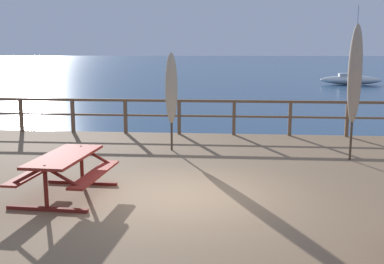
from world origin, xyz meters
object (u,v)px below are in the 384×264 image
object	(u,v)px
patio_umbrella_short_front	(355,75)
patio_umbrella_short_mid	(171,89)
sailboat_distant	(351,79)
picnic_table_back_right	(65,166)

from	to	relation	value
patio_umbrella_short_front	patio_umbrella_short_mid	size ratio (longest dim) A/B	1.26
patio_umbrella_short_front	sailboat_distant	bearing A→B (deg)	76.02
patio_umbrella_short_front	patio_umbrella_short_mid	world-z (taller)	patio_umbrella_short_front
patio_umbrella_short_front	patio_umbrella_short_mid	bearing A→B (deg)	170.42
sailboat_distant	patio_umbrella_short_front	bearing A→B (deg)	-103.98
picnic_table_back_right	patio_umbrella_short_front	distance (m)	6.84
picnic_table_back_right	patio_umbrella_short_front	world-z (taller)	patio_umbrella_short_front
patio_umbrella_short_front	sailboat_distant	world-z (taller)	sailboat_distant
patio_umbrella_short_front	sailboat_distant	distance (m)	37.51
picnic_table_back_right	patio_umbrella_short_mid	xyz separation A→B (m)	(1.39, 4.05, 1.06)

